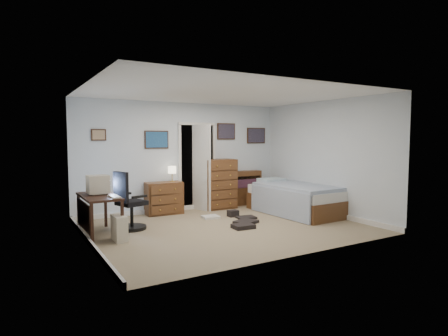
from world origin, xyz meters
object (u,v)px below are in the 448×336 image
Objects in this scene: office_chair at (129,207)px; bed at (295,198)px; low_dresser at (164,198)px; tall_dresser at (218,184)px; computer_desk at (94,205)px.

bed is (3.64, -0.35, -0.08)m from office_chair.
tall_dresser reaches higher than low_dresser.
tall_dresser is at bearing 2.50° from low_dresser.
office_chair reaches higher than low_dresser.
office_chair reaches higher than computer_desk.
office_chair is 3.66m from bed.
tall_dresser reaches higher than computer_desk.
computer_desk is at bearing 174.17° from bed.
office_chair is 0.48× the size of bed.
low_dresser is 0.68× the size of tall_dresser.
low_dresser is 2.91m from bed.
bed reaches higher than low_dresser.
office_chair is 1.35× the size of low_dresser.
low_dresser reaches higher than computer_desk.
tall_dresser is at bearing 19.11° from computer_desk.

